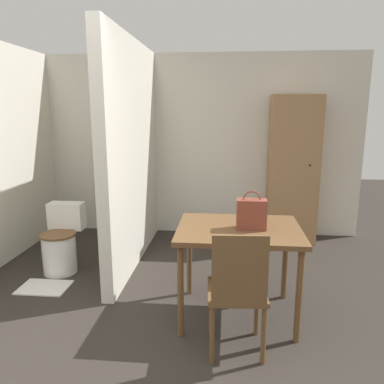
# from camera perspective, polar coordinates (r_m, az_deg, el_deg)

# --- Properties ---
(wall_back) EXTENTS (4.87, 0.12, 2.50)m
(wall_back) POSITION_cam_1_polar(r_m,az_deg,el_deg) (5.35, -1.07, 7.06)
(wall_back) COLOR beige
(wall_back) RESTS_ON ground_plane
(partition_wall) EXTENTS (0.12, 2.18, 2.50)m
(partition_wall) POSITION_cam_1_polar(r_m,az_deg,el_deg) (4.31, -9.05, 5.63)
(partition_wall) COLOR beige
(partition_wall) RESTS_ON ground_plane
(dining_table) EXTENTS (1.02, 0.81, 0.79)m
(dining_table) POSITION_cam_1_polar(r_m,az_deg,el_deg) (3.16, 7.13, -7.00)
(dining_table) COLOR brown
(dining_table) RESTS_ON ground_plane
(wooden_chair) EXTENTS (0.44, 0.44, 0.95)m
(wooden_chair) POSITION_cam_1_polar(r_m,az_deg,el_deg) (2.73, 6.96, -14.41)
(wooden_chair) COLOR brown
(wooden_chair) RESTS_ON ground_plane
(toilet) EXTENTS (0.39, 0.53, 0.72)m
(toilet) POSITION_cam_1_polar(r_m,az_deg,el_deg) (4.40, -19.28, -7.28)
(toilet) COLOR white
(toilet) RESTS_ON ground_plane
(handbag) EXTENTS (0.24, 0.13, 0.32)m
(handbag) POSITION_cam_1_polar(r_m,az_deg,el_deg) (3.08, 9.05, -3.29)
(handbag) COLOR brown
(handbag) RESTS_ON dining_table
(wooden_cabinet) EXTENTS (0.64, 0.43, 1.94)m
(wooden_cabinet) POSITION_cam_1_polar(r_m,az_deg,el_deg) (5.14, 15.08, 3.25)
(wooden_cabinet) COLOR #997047
(wooden_cabinet) RESTS_ON ground_plane
(bath_mat) EXTENTS (0.48, 0.34, 0.01)m
(bath_mat) POSITION_cam_1_polar(r_m,az_deg,el_deg) (4.14, -21.58, -13.35)
(bath_mat) COLOR silver
(bath_mat) RESTS_ON ground_plane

